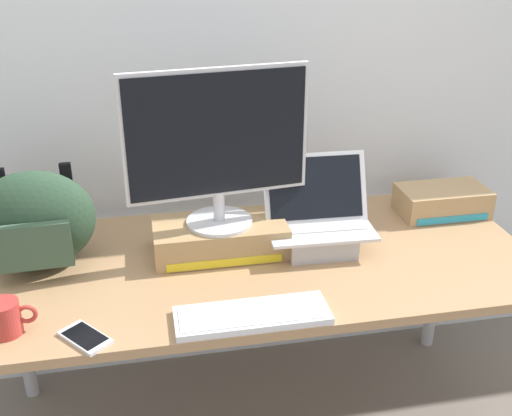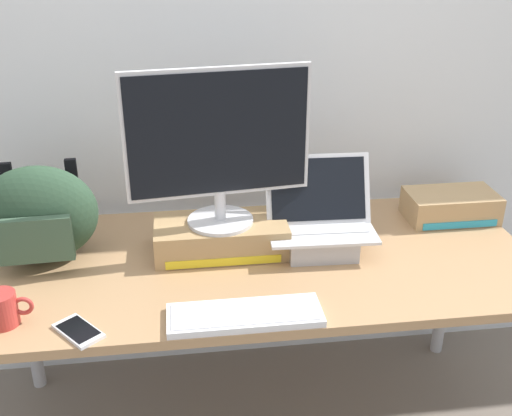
{
  "view_description": "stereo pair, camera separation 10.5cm",
  "coord_description": "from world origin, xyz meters",
  "px_view_note": "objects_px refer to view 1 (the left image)",
  "views": [
    {
      "loc": [
        -0.33,
        -1.7,
        1.71
      ],
      "look_at": [
        0.0,
        0.0,
        0.89
      ],
      "focal_mm": 43.44,
      "sensor_mm": 36.0,
      "label": 1
    },
    {
      "loc": [
        -0.23,
        -1.72,
        1.71
      ],
      "look_at": [
        0.0,
        0.0,
        0.89
      ],
      "focal_mm": 43.44,
      "sensor_mm": 36.0,
      "label": 2
    }
  ],
  "objects_px": {
    "open_laptop": "(318,229)",
    "toner_box_cyan": "(442,201)",
    "cell_phone": "(85,337)",
    "coffee_mug": "(5,318)",
    "external_keyboard": "(252,315)",
    "toner_box_yellow": "(220,238)",
    "messenger_backpack": "(35,221)",
    "desktop_monitor": "(217,145)"
  },
  "relations": [
    {
      "from": "cell_phone",
      "to": "coffee_mug",
      "type": "bearing_deg",
      "value": 122.0
    },
    {
      "from": "toner_box_yellow",
      "to": "open_laptop",
      "type": "bearing_deg",
      "value": -5.18
    },
    {
      "from": "desktop_monitor",
      "to": "open_laptop",
      "type": "bearing_deg",
      "value": -11.25
    },
    {
      "from": "toner_box_yellow",
      "to": "desktop_monitor",
      "type": "distance_m",
      "value": 0.32
    },
    {
      "from": "toner_box_yellow",
      "to": "desktop_monitor",
      "type": "height_order",
      "value": "desktop_monitor"
    },
    {
      "from": "external_keyboard",
      "to": "coffee_mug",
      "type": "relative_size",
      "value": 3.31
    },
    {
      "from": "coffee_mug",
      "to": "messenger_backpack",
      "type": "bearing_deg",
      "value": 81.98
    },
    {
      "from": "cell_phone",
      "to": "external_keyboard",
      "type": "bearing_deg",
      "value": -38.69
    },
    {
      "from": "toner_box_yellow",
      "to": "cell_phone",
      "type": "bearing_deg",
      "value": -136.2
    },
    {
      "from": "desktop_monitor",
      "to": "cell_phone",
      "type": "distance_m",
      "value": 0.68
    },
    {
      "from": "toner_box_yellow",
      "to": "coffee_mug",
      "type": "height_order",
      "value": "toner_box_yellow"
    },
    {
      "from": "toner_box_yellow",
      "to": "messenger_backpack",
      "type": "xyz_separation_m",
      "value": [
        -0.56,
        0.02,
        0.11
      ]
    },
    {
      "from": "messenger_backpack",
      "to": "cell_phone",
      "type": "relative_size",
      "value": 2.34
    },
    {
      "from": "cell_phone",
      "to": "toner_box_cyan",
      "type": "xyz_separation_m",
      "value": [
        1.26,
        0.53,
        0.04
      ]
    },
    {
      "from": "desktop_monitor",
      "to": "messenger_backpack",
      "type": "distance_m",
      "value": 0.6
    },
    {
      "from": "open_laptop",
      "to": "external_keyboard",
      "type": "relative_size",
      "value": 0.83
    },
    {
      "from": "messenger_backpack",
      "to": "coffee_mug",
      "type": "relative_size",
      "value": 2.89
    },
    {
      "from": "coffee_mug",
      "to": "cell_phone",
      "type": "distance_m",
      "value": 0.22
    },
    {
      "from": "open_laptop",
      "to": "toner_box_cyan",
      "type": "bearing_deg",
      "value": 19.39
    },
    {
      "from": "toner_box_yellow",
      "to": "messenger_backpack",
      "type": "height_order",
      "value": "messenger_backpack"
    },
    {
      "from": "coffee_mug",
      "to": "cell_phone",
      "type": "relative_size",
      "value": 0.81
    },
    {
      "from": "coffee_mug",
      "to": "toner_box_cyan",
      "type": "bearing_deg",
      "value": 17.51
    },
    {
      "from": "desktop_monitor",
      "to": "messenger_backpack",
      "type": "bearing_deg",
      "value": 171.57
    },
    {
      "from": "messenger_backpack",
      "to": "toner_box_cyan",
      "type": "bearing_deg",
      "value": 1.97
    },
    {
      "from": "toner_box_yellow",
      "to": "desktop_monitor",
      "type": "relative_size",
      "value": 0.75
    },
    {
      "from": "external_keyboard",
      "to": "desktop_monitor",
      "type": "bearing_deg",
      "value": 94.7
    },
    {
      "from": "desktop_monitor",
      "to": "toner_box_cyan",
      "type": "bearing_deg",
      "value": 2.77
    },
    {
      "from": "messenger_backpack",
      "to": "toner_box_cyan",
      "type": "relative_size",
      "value": 1.16
    },
    {
      "from": "desktop_monitor",
      "to": "coffee_mug",
      "type": "xyz_separation_m",
      "value": [
        -0.61,
        -0.33,
        -0.32
      ]
    },
    {
      "from": "external_keyboard",
      "to": "coffee_mug",
      "type": "bearing_deg",
      "value": 174.37
    },
    {
      "from": "messenger_backpack",
      "to": "desktop_monitor",
      "type": "bearing_deg",
      "value": -4.78
    },
    {
      "from": "toner_box_yellow",
      "to": "open_laptop",
      "type": "relative_size",
      "value": 1.21
    },
    {
      "from": "desktop_monitor",
      "to": "open_laptop",
      "type": "height_order",
      "value": "desktop_monitor"
    },
    {
      "from": "toner_box_cyan",
      "to": "open_laptop",
      "type": "bearing_deg",
      "value": -162.73
    },
    {
      "from": "desktop_monitor",
      "to": "coffee_mug",
      "type": "distance_m",
      "value": 0.77
    },
    {
      "from": "external_keyboard",
      "to": "cell_phone",
      "type": "relative_size",
      "value": 2.68
    },
    {
      "from": "external_keyboard",
      "to": "coffee_mug",
      "type": "xyz_separation_m",
      "value": [
        -0.65,
        0.06,
        0.04
      ]
    },
    {
      "from": "desktop_monitor",
      "to": "toner_box_yellow",
      "type": "bearing_deg",
      "value": 92.27
    },
    {
      "from": "desktop_monitor",
      "to": "external_keyboard",
      "type": "distance_m",
      "value": 0.53
    },
    {
      "from": "open_laptop",
      "to": "toner_box_cyan",
      "type": "height_order",
      "value": "open_laptop"
    },
    {
      "from": "coffee_mug",
      "to": "cell_phone",
      "type": "height_order",
      "value": "coffee_mug"
    },
    {
      "from": "toner_box_yellow",
      "to": "toner_box_cyan",
      "type": "bearing_deg",
      "value": 8.96
    }
  ]
}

